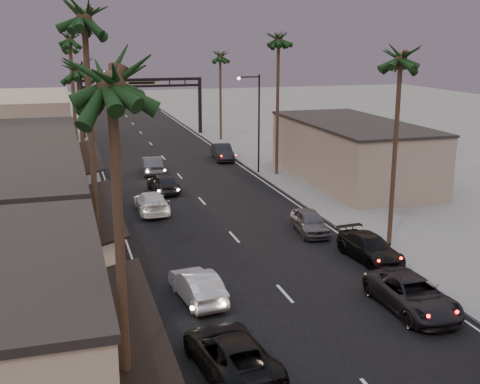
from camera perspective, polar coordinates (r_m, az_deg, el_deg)
ground at (r=49.00m, az=-4.41°, el=0.02°), size 200.00×200.00×0.00m
road at (r=53.77m, az=-5.54°, el=1.29°), size 14.00×120.00×0.02m
sidewalk_left at (r=59.69m, az=-15.85°, el=2.17°), size 5.00×92.00×0.12m
sidewalk_right at (r=62.74m, az=1.76°, el=3.29°), size 5.00×92.00×0.12m
storefront_mid at (r=33.93m, az=-21.21°, el=-2.65°), size 8.00×14.00×5.50m
storefront_far at (r=49.50m, az=-19.86°, el=2.31°), size 8.00×16.00×5.00m
storefront_dist at (r=72.10m, az=-19.00°, el=6.34°), size 8.00×20.00×6.00m
building_right at (r=53.09m, az=10.50°, el=3.70°), size 8.00×18.00×5.00m
arch at (r=77.36m, az=-9.27°, el=9.31°), size 15.20×0.40×7.27m
streetlight_right at (r=54.54m, az=1.53°, el=7.22°), size 2.13×0.30×9.00m
streetlight_left at (r=64.88m, az=-13.98°, el=7.95°), size 2.13×0.30×9.00m
palm_la at (r=15.52m, az=-12.20°, el=11.59°), size 3.20×3.20×13.20m
palm_lb at (r=28.51m, az=-14.63°, el=16.49°), size 3.20×3.20×15.20m
palm_lc at (r=42.51m, az=-15.15°, el=11.67°), size 3.20×3.20×12.20m
palm_ld at (r=61.47m, az=-15.85°, el=14.13°), size 3.20×3.20×14.20m
palm_ra at (r=35.60m, az=15.06°, el=12.82°), size 3.20×3.20×13.20m
palm_rb at (r=53.72m, az=3.68°, el=14.67°), size 3.20×3.20×14.20m
palm_rc at (r=72.84m, az=-1.89°, el=13.07°), size 3.20×3.20×12.20m
palm_far at (r=84.47m, az=-15.91°, el=13.39°), size 3.20×3.20×13.20m
oncoming_pickup at (r=23.19m, az=-0.90°, el=-14.97°), size 3.06×5.63×1.50m
oncoming_silver at (r=28.89m, az=-4.08°, el=-8.85°), size 2.08×4.63×1.47m
oncoming_white at (r=43.43m, az=-8.39°, el=-0.95°), size 2.13×5.20×1.51m
oncoming_dgrey at (r=48.95m, az=-7.27°, el=0.87°), size 2.33×4.76×1.56m
oncoming_grey_far at (r=55.97m, az=-8.33°, el=2.56°), size 2.03×4.94×1.59m
curbside_near at (r=28.91m, az=16.05°, el=-9.33°), size 2.57×5.52×1.53m
curbside_black at (r=34.58m, az=12.22°, el=-5.20°), size 2.43×5.12×1.44m
curbside_grey at (r=38.71m, az=6.64°, el=-2.82°), size 2.17×4.46×1.47m
curbside_far at (r=61.62m, az=-1.68°, el=3.80°), size 2.12×5.05×1.62m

